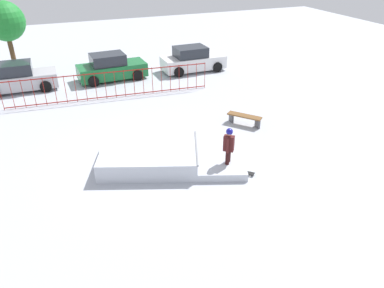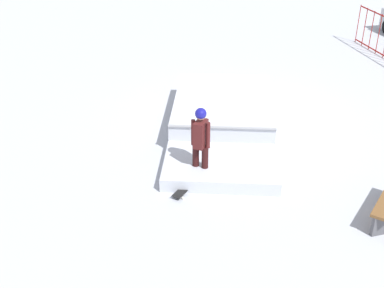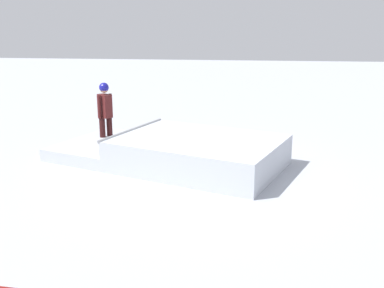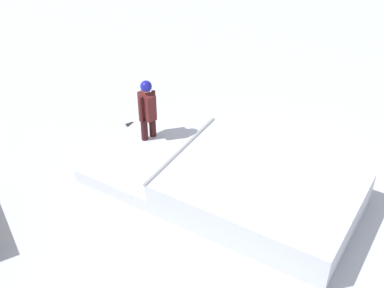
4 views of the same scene
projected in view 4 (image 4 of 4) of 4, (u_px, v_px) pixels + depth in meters
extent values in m
plane|color=#B2B7C1|center=(261.00, 224.00, 9.90)|extent=(60.00, 60.00, 0.00)
cube|color=silver|center=(261.00, 193.00, 10.09)|extent=(4.28, 3.68, 0.70)
cube|color=silver|center=(147.00, 157.00, 11.34)|extent=(2.59, 3.06, 0.30)
cylinder|color=gray|center=(182.00, 150.00, 10.64)|extent=(0.97, 2.47, 0.08)
cylinder|color=black|center=(153.00, 131.00, 11.66)|extent=(0.15, 0.15, 0.82)
cylinder|color=black|center=(145.00, 135.00, 11.55)|extent=(0.15, 0.15, 0.82)
cube|color=#4C1919|center=(147.00, 106.00, 11.19)|extent=(0.43, 0.41, 0.60)
cylinder|color=#4C1919|center=(154.00, 103.00, 11.28)|extent=(0.09, 0.09, 0.60)
cylinder|color=#4C1919|center=(140.00, 109.00, 11.10)|extent=(0.09, 0.09, 0.60)
sphere|color=tan|center=(146.00, 88.00, 10.92)|extent=(0.22, 0.22, 0.22)
sphere|color=navy|center=(146.00, 86.00, 10.90)|extent=(0.25, 0.25, 0.25)
cube|color=black|center=(137.00, 131.00, 12.25)|extent=(0.70, 0.71, 0.02)
cylinder|color=silver|center=(147.00, 137.00, 12.14)|extent=(0.06, 0.06, 0.06)
cylinder|color=silver|center=(139.00, 140.00, 12.04)|extent=(0.06, 0.06, 0.06)
cylinder|color=silver|center=(136.00, 126.00, 12.52)|extent=(0.06, 0.06, 0.06)
cylinder|color=silver|center=(127.00, 129.00, 12.42)|extent=(0.06, 0.06, 0.06)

